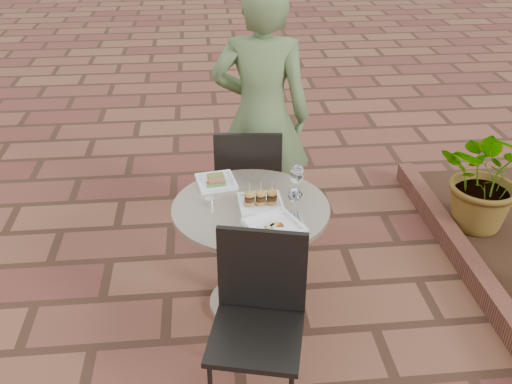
{
  "coord_description": "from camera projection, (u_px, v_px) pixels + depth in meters",
  "views": [
    {
      "loc": [
        -0.13,
        -2.47,
        2.42
      ],
      "look_at": [
        0.14,
        0.28,
        0.82
      ],
      "focal_mm": 40.0,
      "sensor_mm": 36.0,
      "label": 1
    }
  ],
  "objects": [
    {
      "name": "potted_plant_a",
      "position": [
        491.0,
        177.0,
        4.08
      ],
      "size": [
        0.93,
        0.89,
        0.82
      ],
      "primitive_type": "imported",
      "rotation": [
        0.0,
        0.0,
        -0.43
      ],
      "color": "#33662D",
      "rests_on": "mulch_bed"
    },
    {
      "name": "plate_tuna",
      "position": [
        274.0,
        226.0,
        3.03
      ],
      "size": [
        0.35,
        0.35,
        0.03
      ],
      "rotation": [
        0.0,
        0.0,
        0.41
      ],
      "color": "white",
      "rests_on": "cafe_table"
    },
    {
      "name": "cutlery_set",
      "position": [
        298.0,
        223.0,
        3.08
      ],
      "size": [
        0.1,
        0.22,
        0.0
      ],
      "primitive_type": null,
      "rotation": [
        0.0,
        0.0,
        0.0
      ],
      "color": "silver",
      "rests_on": "cafe_table"
    },
    {
      "name": "wine_glass_far",
      "position": [
        297.0,
        174.0,
        3.28
      ],
      "size": [
        0.08,
        0.08,
        0.19
      ],
      "color": "white",
      "rests_on": "cafe_table"
    },
    {
      "name": "wine_glass_right",
      "position": [
        294.0,
        196.0,
        3.1
      ],
      "size": [
        0.07,
        0.07,
        0.17
      ],
      "color": "white",
      "rests_on": "cafe_table"
    },
    {
      "name": "plate_salmon",
      "position": [
        216.0,
        181.0,
        3.45
      ],
      "size": [
        0.26,
        0.26,
        0.06
      ],
      "rotation": [
        0.0,
        0.0,
        0.16
      ],
      "color": "white",
      "rests_on": "cafe_table"
    },
    {
      "name": "diner",
      "position": [
        261.0,
        117.0,
        3.87
      ],
      "size": [
        0.74,
        0.56,
        1.84
      ],
      "primitive_type": "imported",
      "rotation": [
        0.0,
        0.0,
        2.96
      ],
      "color": "#4D6437",
      "rests_on": "ground"
    },
    {
      "name": "ground",
      "position": [
        237.0,
        337.0,
        3.35
      ],
      "size": [
        60.0,
        60.0,
        0.0
      ],
      "primitive_type": "plane",
      "color": "brown",
      "rests_on": "ground"
    },
    {
      "name": "steel_ramekin",
      "position": [
        210.0,
        202.0,
        3.24
      ],
      "size": [
        0.07,
        0.07,
        0.04
      ],
      "primitive_type": "cylinder",
      "rotation": [
        0.0,
        0.0,
        -0.4
      ],
      "color": "silver",
      "rests_on": "cafe_table"
    },
    {
      "name": "plate_sliders",
      "position": [
        261.0,
        201.0,
        3.22
      ],
      "size": [
        0.25,
        0.25,
        0.16
      ],
      "rotation": [
        0.0,
        0.0,
        0.04
      ],
      "color": "white",
      "rests_on": "cafe_table"
    },
    {
      "name": "planter_curb",
      "position": [
        478.0,
        278.0,
        3.71
      ],
      "size": [
        0.12,
        3.0,
        0.15
      ],
      "primitive_type": "cube",
      "color": "brown",
      "rests_on": "ground"
    },
    {
      "name": "chair_far",
      "position": [
        248.0,
        179.0,
        3.89
      ],
      "size": [
        0.48,
        0.48,
        0.93
      ],
      "rotation": [
        0.0,
        0.0,
        3.06
      ],
      "color": "black",
      "rests_on": "ground"
    },
    {
      "name": "cafe_table",
      "position": [
        251.0,
        242.0,
        3.36
      ],
      "size": [
        0.9,
        0.9,
        0.73
      ],
      "color": "gray",
      "rests_on": "ground"
    },
    {
      "name": "chair_near",
      "position": [
        259.0,
        308.0,
        2.76
      ],
      "size": [
        0.53,
        0.53,
        0.93
      ],
      "rotation": [
        0.0,
        0.0,
        -0.24
      ],
      "color": "black",
      "rests_on": "ground"
    },
    {
      "name": "wine_glass_mid",
      "position": [
        296.0,
        177.0,
        3.27
      ],
      "size": [
        0.08,
        0.08,
        0.18
      ],
      "color": "white",
      "rests_on": "cafe_table"
    }
  ]
}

